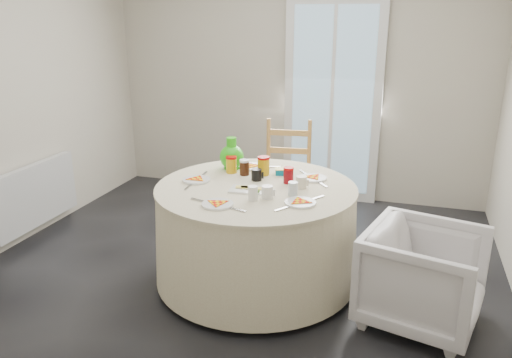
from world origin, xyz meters
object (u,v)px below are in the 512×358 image
(radiator, at_px, (35,195))
(table, at_px, (256,234))
(wooden_chair, at_px, (285,179))
(armchair, at_px, (424,268))
(green_pitcher, at_px, (232,153))

(radiator, relative_size, table, 0.68)
(wooden_chair, xyz_separation_m, armchair, (1.21, -1.23, -0.08))
(green_pitcher, bearing_deg, wooden_chair, 50.32)
(radiator, bearing_deg, wooden_chair, 21.80)
(radiator, height_order, green_pitcher, green_pitcher)
(table, xyz_separation_m, wooden_chair, (-0.04, 1.03, 0.09))
(wooden_chair, bearing_deg, table, -93.97)
(radiator, relative_size, armchair, 1.41)
(wooden_chair, bearing_deg, radiator, -164.35)
(armchair, bearing_deg, wooden_chair, 58.53)
(table, height_order, green_pitcher, green_pitcher)
(armchair, xyz_separation_m, green_pitcher, (-1.48, 0.55, 0.48))
(wooden_chair, distance_m, armchair, 1.73)
(wooden_chair, bearing_deg, armchair, -51.68)
(radiator, xyz_separation_m, green_pitcher, (1.81, 0.15, 0.49))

